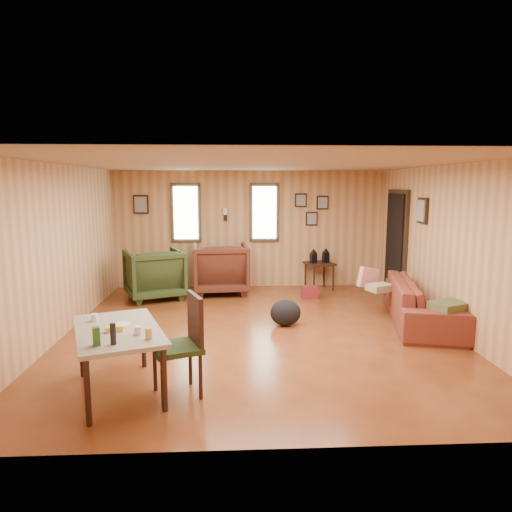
{
  "coord_description": "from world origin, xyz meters",
  "views": [
    {
      "loc": [
        -0.34,
        -6.39,
        2.12
      ],
      "look_at": [
        0.0,
        0.4,
        1.05
      ],
      "focal_mm": 32.0,
      "sensor_mm": 36.0,
      "label": 1
    }
  ],
  "objects_px": {
    "recliner_brown": "(221,266)",
    "recliner_green": "(154,272)",
    "end_table": "(171,274)",
    "side_table": "(319,261)",
    "sofa": "(424,295)",
    "dining_table": "(118,335)"
  },
  "relations": [
    {
      "from": "recliner_brown",
      "to": "recliner_green",
      "type": "relative_size",
      "value": 1.06
    },
    {
      "from": "end_table",
      "to": "side_table",
      "type": "bearing_deg",
      "value": 6.17
    },
    {
      "from": "sofa",
      "to": "side_table",
      "type": "distance_m",
      "value": 2.66
    },
    {
      "from": "recliner_green",
      "to": "recliner_brown",
      "type": "bearing_deg",
      "value": 175.26
    },
    {
      "from": "end_table",
      "to": "side_table",
      "type": "xyz_separation_m",
      "value": [
        2.96,
        0.32,
        0.17
      ]
    },
    {
      "from": "recliner_green",
      "to": "side_table",
      "type": "relative_size",
      "value": 1.21
    },
    {
      "from": "recliner_green",
      "to": "end_table",
      "type": "xyz_separation_m",
      "value": [
        0.27,
        0.3,
        -0.1
      ]
    },
    {
      "from": "end_table",
      "to": "sofa",
      "type": "bearing_deg",
      "value": -26.65
    },
    {
      "from": "sofa",
      "to": "recliner_green",
      "type": "height_order",
      "value": "recliner_green"
    },
    {
      "from": "sofa",
      "to": "recliner_brown",
      "type": "xyz_separation_m",
      "value": [
        -3.16,
        2.16,
        0.09
      ]
    },
    {
      "from": "recliner_brown",
      "to": "recliner_green",
      "type": "xyz_separation_m",
      "value": [
        -1.23,
        -0.39,
        -0.03
      ]
    },
    {
      "from": "recliner_green",
      "to": "side_table",
      "type": "distance_m",
      "value": 3.28
    },
    {
      "from": "end_table",
      "to": "dining_table",
      "type": "xyz_separation_m",
      "value": [
        0.04,
        -4.25,
        0.21
      ]
    },
    {
      "from": "sofa",
      "to": "recliner_green",
      "type": "bearing_deg",
      "value": 80.88
    },
    {
      "from": "recliner_brown",
      "to": "side_table",
      "type": "distance_m",
      "value": 2.01
    },
    {
      "from": "sofa",
      "to": "end_table",
      "type": "relative_size",
      "value": 3.13
    },
    {
      "from": "recliner_brown",
      "to": "dining_table",
      "type": "bearing_deg",
      "value": 73.82
    },
    {
      "from": "sofa",
      "to": "recliner_brown",
      "type": "height_order",
      "value": "recliner_brown"
    },
    {
      "from": "sofa",
      "to": "recliner_green",
      "type": "distance_m",
      "value": 4.73
    },
    {
      "from": "sofa",
      "to": "end_table",
      "type": "distance_m",
      "value": 4.61
    },
    {
      "from": "recliner_brown",
      "to": "dining_table",
      "type": "height_order",
      "value": "recliner_brown"
    },
    {
      "from": "recliner_brown",
      "to": "end_table",
      "type": "xyz_separation_m",
      "value": [
        -0.96,
        -0.09,
        -0.13
      ]
    }
  ]
}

